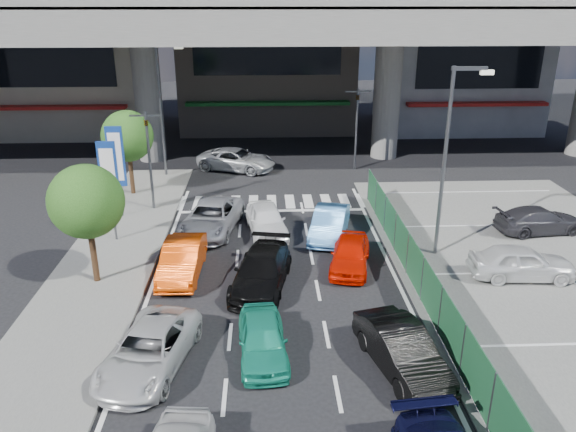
{
  "coord_description": "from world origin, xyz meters",
  "views": [
    {
      "loc": [
        -0.38,
        -15.87,
        10.5
      ],
      "look_at": [
        0.56,
        5.31,
        2.17
      ],
      "focal_mm": 35.0,
      "sensor_mm": 36.0,
      "label": 1
    }
  ],
  "objects_px": {
    "taxi_orange_right": "(350,254)",
    "traffic_cone": "(408,243)",
    "wagon_silver_front_left": "(211,217)",
    "sedan_white_front_mid": "(266,220)",
    "kei_truck_front_right": "(330,223)",
    "crossing_wagon_silver": "(237,160)",
    "traffic_light_right": "(357,109)",
    "parked_sedan_white": "(522,262)",
    "taxi_teal_mid": "(263,339)",
    "traffic_light_left": "(147,137)",
    "sedan_black_mid": "(261,271)",
    "tree_near": "(86,202)",
    "parked_sedan_dgrey": "(539,220)",
    "sedan_white_mid_left": "(149,350)",
    "signboard_near": "(109,178)",
    "hatch_black_mid_right": "(402,350)",
    "taxi_orange_left": "(182,259)",
    "signboard_far": "(116,159)",
    "street_lamp_left": "(163,99)",
    "street_lamp_right": "(450,148)",
    "tree_far": "(127,136)"
  },
  "relations": [
    {
      "from": "taxi_orange_right",
      "to": "traffic_cone",
      "type": "distance_m",
      "value": 3.18
    },
    {
      "from": "wagon_silver_front_left",
      "to": "traffic_cone",
      "type": "xyz_separation_m",
      "value": [
        8.8,
        -2.68,
        -0.32
      ]
    },
    {
      "from": "sedan_white_front_mid",
      "to": "kei_truck_front_right",
      "type": "distance_m",
      "value": 2.98
    },
    {
      "from": "sedan_white_front_mid",
      "to": "crossing_wagon_silver",
      "type": "relative_size",
      "value": 0.81
    },
    {
      "from": "traffic_light_right",
      "to": "parked_sedan_white",
      "type": "distance_m",
      "value": 16.3
    },
    {
      "from": "taxi_teal_mid",
      "to": "sedan_white_front_mid",
      "type": "xyz_separation_m",
      "value": [
        0.2,
        9.74,
        0.07
      ]
    },
    {
      "from": "traffic_light_left",
      "to": "traffic_light_right",
      "type": "height_order",
      "value": "same"
    },
    {
      "from": "sedan_white_front_mid",
      "to": "parked_sedan_white",
      "type": "height_order",
      "value": "parked_sedan_white"
    },
    {
      "from": "crossing_wagon_silver",
      "to": "taxi_teal_mid",
      "type": "bearing_deg",
      "value": -154.02
    },
    {
      "from": "traffic_light_left",
      "to": "kei_truck_front_right",
      "type": "relative_size",
      "value": 1.26
    },
    {
      "from": "traffic_light_left",
      "to": "traffic_light_right",
      "type": "relative_size",
      "value": 1.0
    },
    {
      "from": "sedan_black_mid",
      "to": "tree_near",
      "type": "bearing_deg",
      "value": -174.65
    },
    {
      "from": "traffic_light_left",
      "to": "tree_near",
      "type": "bearing_deg",
      "value": -95.71
    },
    {
      "from": "parked_sedan_dgrey",
      "to": "sedan_white_mid_left",
      "type": "bearing_deg",
      "value": 113.38
    },
    {
      "from": "taxi_teal_mid",
      "to": "signboard_near",
      "type": "bearing_deg",
      "value": 122.43
    },
    {
      "from": "hatch_black_mid_right",
      "to": "sedan_white_front_mid",
      "type": "xyz_separation_m",
      "value": [
        -3.94,
        10.61,
        0.01
      ]
    },
    {
      "from": "taxi_orange_left",
      "to": "parked_sedan_dgrey",
      "type": "bearing_deg",
      "value": 14.61
    },
    {
      "from": "kei_truck_front_right",
      "to": "tree_near",
      "type": "bearing_deg",
      "value": -142.39
    },
    {
      "from": "signboard_near",
      "to": "parked_sedan_dgrey",
      "type": "xyz_separation_m",
      "value": [
        19.74,
        0.1,
        -2.4
      ]
    },
    {
      "from": "signboard_far",
      "to": "taxi_orange_left",
      "type": "xyz_separation_m",
      "value": [
        3.88,
        -6.46,
        -2.37
      ]
    },
    {
      "from": "kei_truck_front_right",
      "to": "sedan_white_front_mid",
      "type": "bearing_deg",
      "value": -176.05
    },
    {
      "from": "traffic_cone",
      "to": "signboard_near",
      "type": "bearing_deg",
      "value": 172.94
    },
    {
      "from": "street_lamp_left",
      "to": "tree_near",
      "type": "xyz_separation_m",
      "value": [
        -0.67,
        -14.0,
        -1.38
      ]
    },
    {
      "from": "sedan_white_mid_left",
      "to": "sedan_black_mid",
      "type": "relative_size",
      "value": 0.96
    },
    {
      "from": "street_lamp_right",
      "to": "crossing_wagon_silver",
      "type": "bearing_deg",
      "value": 125.35
    },
    {
      "from": "signboard_far",
      "to": "tree_far",
      "type": "height_order",
      "value": "tree_far"
    },
    {
      "from": "signboard_near",
      "to": "hatch_black_mid_right",
      "type": "xyz_separation_m",
      "value": [
        10.83,
        -9.97,
        -2.38
      ]
    },
    {
      "from": "traffic_light_right",
      "to": "taxi_orange_right",
      "type": "height_order",
      "value": "traffic_light_right"
    },
    {
      "from": "signboard_far",
      "to": "traffic_light_left",
      "type": "bearing_deg",
      "value": 35.7
    },
    {
      "from": "street_lamp_right",
      "to": "sedan_black_mid",
      "type": "distance_m",
      "value": 9.12
    },
    {
      "from": "sedan_black_mid",
      "to": "crossing_wagon_silver",
      "type": "relative_size",
      "value": 0.94
    },
    {
      "from": "taxi_orange_left",
      "to": "parked_sedan_white",
      "type": "height_order",
      "value": "parked_sedan_white"
    },
    {
      "from": "taxi_teal_mid",
      "to": "taxi_orange_left",
      "type": "xyz_separation_m",
      "value": [
        -3.2,
        5.64,
        0.07
      ]
    },
    {
      "from": "taxi_teal_mid",
      "to": "sedan_black_mid",
      "type": "bearing_deg",
      "value": 86.53
    },
    {
      "from": "street_lamp_left",
      "to": "taxi_orange_left",
      "type": "xyz_separation_m",
      "value": [
        2.61,
        -13.46,
        -4.08
      ]
    },
    {
      "from": "traffic_light_left",
      "to": "tree_near",
      "type": "xyz_separation_m",
      "value": [
        -0.8,
        -8.0,
        -0.55
      ]
    },
    {
      "from": "taxi_teal_mid",
      "to": "sedan_black_mid",
      "type": "distance_m",
      "value": 4.49
    },
    {
      "from": "tree_near",
      "to": "crossing_wagon_silver",
      "type": "xyz_separation_m",
      "value": [
        4.86,
        15.13,
        -2.69
      ]
    },
    {
      "from": "hatch_black_mid_right",
      "to": "wagon_silver_front_left",
      "type": "bearing_deg",
      "value": 106.14
    },
    {
      "from": "sedan_white_mid_left",
      "to": "traffic_cone",
      "type": "bearing_deg",
      "value": 51.37
    },
    {
      "from": "traffic_light_right",
      "to": "parked_sedan_dgrey",
      "type": "xyz_separation_m",
      "value": [
        7.04,
        -10.9,
        -3.27
      ]
    },
    {
      "from": "tree_near",
      "to": "taxi_teal_mid",
      "type": "bearing_deg",
      "value": -38.19
    },
    {
      "from": "hatch_black_mid_right",
      "to": "parked_sedan_white",
      "type": "relative_size",
      "value": 1.03
    },
    {
      "from": "taxi_orange_right",
      "to": "wagon_silver_front_left",
      "type": "height_order",
      "value": "wagon_silver_front_left"
    },
    {
      "from": "tree_far",
      "to": "traffic_cone",
      "type": "height_order",
      "value": "tree_far"
    },
    {
      "from": "signboard_near",
      "to": "kei_truck_front_right",
      "type": "relative_size",
      "value": 1.14
    },
    {
      "from": "taxi_orange_left",
      "to": "signboard_far",
      "type": "bearing_deg",
      "value": 123.28
    },
    {
      "from": "signboard_far",
      "to": "crossing_wagon_silver",
      "type": "xyz_separation_m",
      "value": [
        5.46,
        8.14,
        -2.37
      ]
    },
    {
      "from": "signboard_near",
      "to": "taxi_orange_left",
      "type": "distance_m",
      "value": 5.45
    },
    {
      "from": "traffic_light_left",
      "to": "taxi_teal_mid",
      "type": "xyz_separation_m",
      "value": [
        5.68,
        -13.1,
        -3.32
      ]
    }
  ]
}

